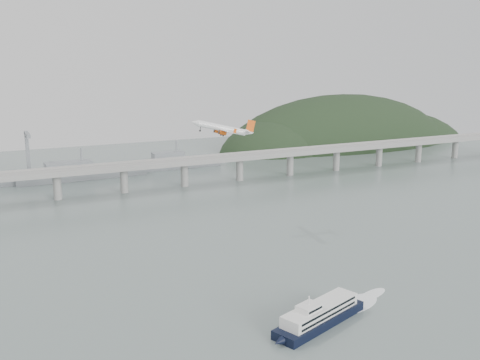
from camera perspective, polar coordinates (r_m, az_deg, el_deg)
ground at (r=279.82m, az=4.99°, el=-9.43°), size 900.00×900.00×0.00m
bridge at (r=451.11m, az=-8.20°, el=1.29°), size 800.00×22.00×23.90m
headland at (r=705.84m, az=11.10°, el=2.17°), size 365.00×155.00×156.00m
ferry at (r=230.83m, az=8.12°, el=-13.40°), size 73.50×32.84×14.41m
airliner at (r=326.44m, az=-1.70°, el=5.24°), size 38.88×35.44×11.80m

